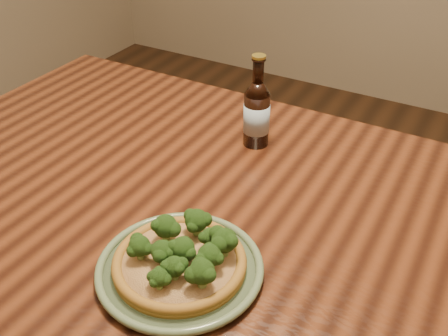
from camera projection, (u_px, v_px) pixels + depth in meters
The scene contains 4 objects.
table at pixel (245, 250), 1.04m from camera, with size 1.60×0.90×0.75m.
plate at pixel (180, 268), 0.85m from camera, with size 0.28×0.28×0.02m.
pizza at pixel (181, 258), 0.84m from camera, with size 0.22×0.22×0.07m.
beer_bottle at pixel (257, 113), 1.15m from camera, with size 0.06×0.06×0.21m.
Camera 1 is at (0.34, -0.59, 1.38)m, focal length 42.00 mm.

